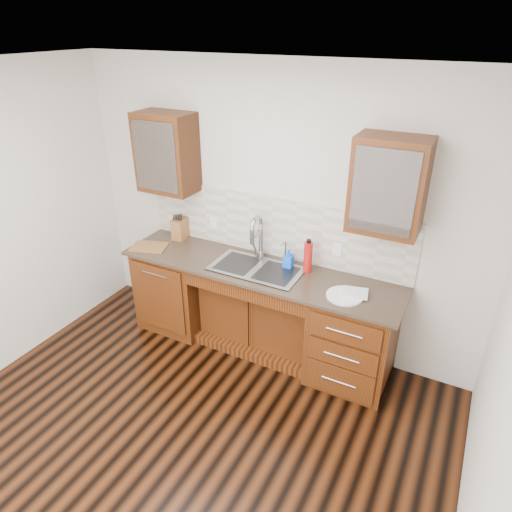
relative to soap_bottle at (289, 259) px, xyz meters
The scene contains 25 objects.
ground 1.91m from the soap_bottle, 98.95° to the right, with size 4.00×3.50×0.10m, color #3A1909.
ceiling 2.36m from the soap_bottle, 98.95° to the right, with size 4.00×3.50×0.10m, color white.
wall_back 0.48m from the soap_bottle, 137.33° to the left, with size 4.00×0.10×2.70m, color silver.
base_cabinet_left 1.33m from the soap_bottle, behind, with size 0.70×0.62×0.88m, color #593014.
base_cabinet_center 0.70m from the soap_bottle, behind, with size 1.20×0.44×0.70m, color #593014.
base_cabinet_right 0.91m from the soap_bottle, 10.63° to the right, with size 0.70×0.62×0.88m, color #593014.
countertop 0.31m from the soap_bottle, 149.30° to the right, with size 2.70×0.65×0.03m, color #84705B.
backsplash 0.36m from the soap_bottle, 145.97° to the left, with size 2.70×0.02×0.59m, color beige.
sink 0.35m from the soap_bottle, 146.80° to the right, with size 0.84×0.46×0.19m, color #9E9EA5.
faucet 0.34m from the soap_bottle, 167.89° to the left, with size 0.04×0.04×0.40m, color #999993.
filter_tap 0.11m from the soap_bottle, 130.80° to the left, with size 0.02×0.02×0.24m, color #999993.
upper_cabinet_left 1.54m from the soap_bottle, behind, with size 0.55×0.34×0.75m, color #593014.
upper_cabinet_right 1.15m from the soap_bottle, ahead, with size 0.55×0.34×0.75m, color #593014.
outlet_left 0.92m from the soap_bottle, behind, with size 0.08×0.01×0.12m, color white.
outlet_right 0.45m from the soap_bottle, 20.95° to the left, with size 0.08×0.01×0.12m, color white.
soap_bottle is the anchor object (origin of this frame).
water_bottle 0.19m from the soap_bottle, ahead, with size 0.08×0.08×0.29m, color red.
plate 0.67m from the soap_bottle, 21.75° to the right, with size 0.31×0.31×0.02m, color white.
dish_towel 0.72m from the soap_bottle, 15.78° to the right, with size 0.20×0.15×0.03m, color white.
knife_block 1.26m from the soap_bottle, behind, with size 0.12×0.20×0.22m, color olive.
cutting_board 1.44m from the soap_bottle, 169.43° to the right, with size 0.35×0.24×0.02m, color #A37151.
cup_left_a 1.61m from the soap_bottle, behind, with size 0.12×0.12×0.09m, color white.
cup_left_b 1.47m from the soap_bottle, behind, with size 0.11×0.11×0.10m, color white.
cup_right_a 1.04m from the soap_bottle, ahead, with size 0.11×0.11×0.09m, color silver.
cup_right_b 1.22m from the soap_bottle, ahead, with size 0.10×0.10×0.09m, color white.
Camera 1 is at (1.68, -1.85, 2.96)m, focal length 32.00 mm.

